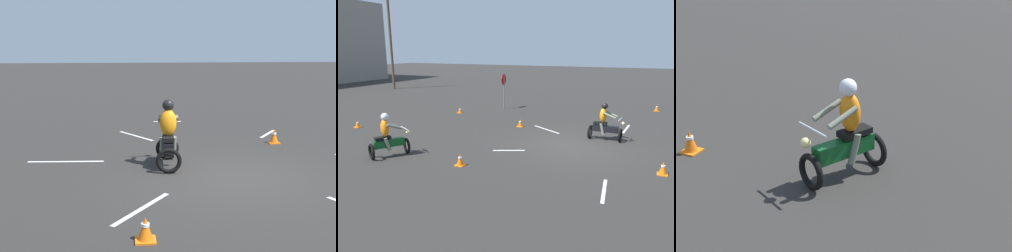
{
  "view_description": "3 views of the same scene",
  "coord_description": "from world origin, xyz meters",
  "views": [
    {
      "loc": [
        2.49,
        9.95,
        2.99
      ],
      "look_at": [
        1.43,
        -1.1,
        1.0
      ],
      "focal_mm": 50.0,
      "sensor_mm": 36.0,
      "label": 1
    },
    {
      "loc": [
        -13.0,
        -3.03,
        3.94
      ],
      "look_at": [
        -1.41,
        2.36,
        0.9
      ],
      "focal_mm": 35.0,
      "sensor_mm": 36.0,
      "label": 2
    },
    {
      "loc": [
        1.95,
        8.5,
        3.77
      ],
      "look_at": [
        -4.25,
        5.83,
        0.9
      ],
      "focal_mm": 50.0,
      "sensor_mm": 36.0,
      "label": 3
    }
  ],
  "objects": [
    {
      "name": "motorcycle_rider_background",
      "position": [
        -4.29,
        5.84,
        0.73
      ],
      "size": [
        1.52,
        1.2,
        1.66
      ],
      "rotation": [
        0.0,
        0.0,
        4.21
      ],
      "color": "black",
      "rests_on": "ground"
    },
    {
      "name": "traffic_cone_near_left",
      "position": [
        -3.99,
        2.91,
        0.2
      ],
      "size": [
        0.32,
        0.32,
        0.42
      ],
      "color": "orange",
      "rests_on": "ground"
    }
  ]
}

